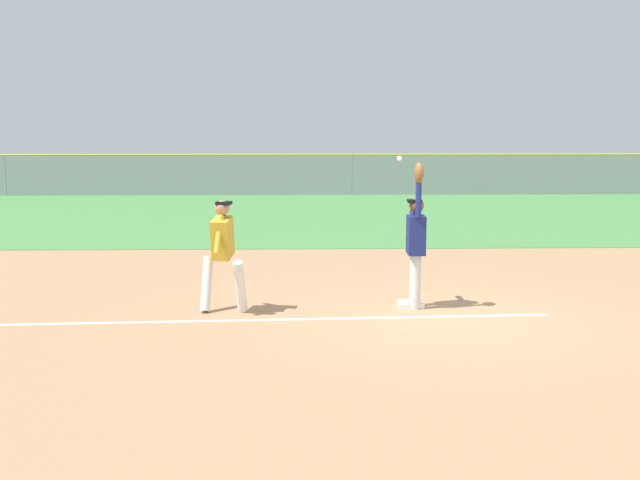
# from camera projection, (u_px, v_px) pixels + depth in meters

# --- Properties ---
(ground_plane) EXTENTS (71.42, 71.42, 0.00)m
(ground_plane) POSITION_uv_depth(u_px,v_px,m) (445.00, 320.00, 11.64)
(ground_plane) COLOR tan
(outfield_grass) EXTENTS (55.42, 14.05, 0.01)m
(outfield_grass) POSITION_uv_depth(u_px,v_px,m) (366.00, 214.00, 25.23)
(outfield_grass) COLOR #4C8C47
(outfield_grass) RESTS_ON ground_plane
(chalk_foul_line) EXTENTS (11.99, 0.69, 0.01)m
(chalk_foul_line) POSITION_uv_depth(u_px,v_px,m) (145.00, 322.00, 11.52)
(chalk_foul_line) COLOR white
(chalk_foul_line) RESTS_ON ground_plane
(first_base) EXTENTS (0.38, 0.38, 0.08)m
(first_base) POSITION_uv_depth(u_px,v_px,m) (411.00, 304.00, 12.51)
(first_base) COLOR white
(first_base) RESTS_ON ground_plane
(fielder) EXTENTS (0.28, 0.89, 2.28)m
(fielder) POSITION_uv_depth(u_px,v_px,m) (416.00, 237.00, 12.27)
(fielder) COLOR silver
(fielder) RESTS_ON ground_plane
(runner) EXTENTS (0.74, 0.85, 1.72)m
(runner) POSITION_uv_depth(u_px,v_px,m) (223.00, 248.00, 11.98)
(runner) COLOR white
(runner) RESTS_ON ground_plane
(baseball) EXTENTS (0.07, 0.07, 0.07)m
(baseball) POSITION_uv_depth(u_px,v_px,m) (399.00, 159.00, 11.96)
(baseball) COLOR white
(outfield_fence) EXTENTS (55.50, 0.08, 1.66)m
(outfield_fence) POSITION_uv_depth(u_px,v_px,m) (351.00, 174.00, 32.06)
(outfield_fence) COLOR #93999E
(outfield_fence) RESTS_ON ground_plane
(parked_car_black) EXTENTS (4.51, 2.34, 1.25)m
(parked_car_black) POSITION_uv_depth(u_px,v_px,m) (144.00, 172.00, 36.21)
(parked_car_black) COLOR black
(parked_car_black) RESTS_ON ground_plane
(parked_car_green) EXTENTS (4.59, 2.51, 1.25)m
(parked_car_green) POSITION_uv_depth(u_px,v_px,m) (279.00, 172.00, 36.04)
(parked_car_green) COLOR #1E6B33
(parked_car_green) RESTS_ON ground_plane
(parked_car_tan) EXTENTS (4.53, 2.37, 1.25)m
(parked_car_tan) POSITION_uv_depth(u_px,v_px,m) (402.00, 172.00, 36.42)
(parked_car_tan) COLOR tan
(parked_car_tan) RESTS_ON ground_plane
(parked_car_blue) EXTENTS (4.47, 2.25, 1.25)m
(parked_car_blue) POSITION_uv_depth(u_px,v_px,m) (526.00, 172.00, 36.70)
(parked_car_blue) COLOR #23389E
(parked_car_blue) RESTS_ON ground_plane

